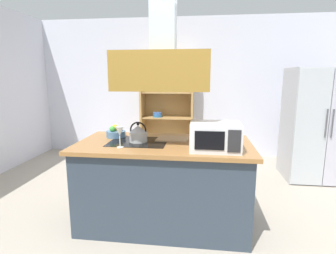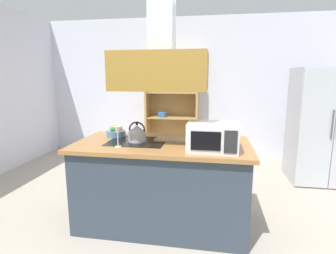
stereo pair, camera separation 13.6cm
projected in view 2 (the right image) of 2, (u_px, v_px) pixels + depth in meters
ground_plane at (164, 235)px, 2.72m from camera, size 7.80×7.80×0.00m
wall_back at (191, 88)px, 5.37m from camera, size 6.00×0.12×2.70m
kitchen_island at (162, 183)px, 2.88m from camera, size 1.81×0.93×0.90m
range_hood at (162, 60)px, 2.64m from camera, size 0.90×0.70×1.25m
refrigerator at (324, 126)px, 4.00m from camera, size 0.90×0.78×1.71m
dish_cabinet at (172, 113)px, 5.31m from camera, size 1.02×0.40×1.95m
kettle at (137, 133)px, 2.83m from camera, size 0.19×0.19×0.21m
cutting_board at (172, 139)px, 2.91m from camera, size 0.35×0.26×0.02m
microwave at (212, 137)px, 2.47m from camera, size 0.46×0.35×0.26m
wine_glass_on_counter at (118, 132)px, 2.60m from camera, size 0.08×0.08×0.21m
fruit_bowl at (116, 132)px, 3.07m from camera, size 0.22×0.22×0.14m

